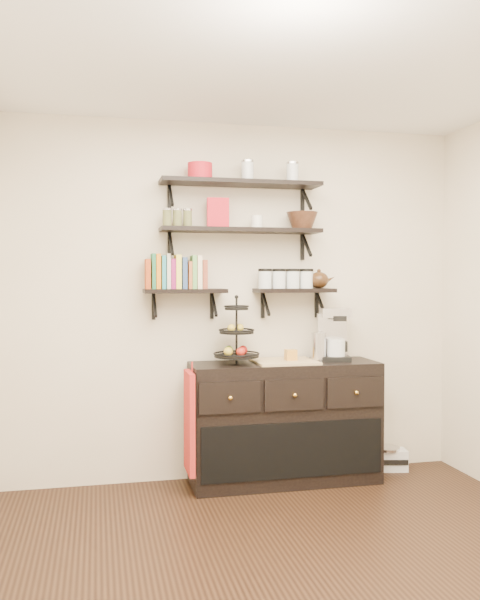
% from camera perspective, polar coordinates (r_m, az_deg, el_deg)
% --- Properties ---
extents(floor, '(3.50, 3.50, 0.00)m').
position_cam_1_polar(floor, '(3.53, 6.44, -23.70)').
color(floor, black).
rests_on(floor, ground).
extents(ceiling, '(3.50, 3.50, 0.02)m').
position_cam_1_polar(ceiling, '(3.39, 6.64, 22.17)').
color(ceiling, white).
rests_on(ceiling, back_wall).
extents(back_wall, '(3.50, 0.02, 2.70)m').
position_cam_1_polar(back_wall, '(4.87, -0.27, -0.12)').
color(back_wall, '#F0E3CB').
rests_on(back_wall, ground).
extents(shelf_top, '(1.20, 0.27, 0.23)m').
position_cam_1_polar(shelf_top, '(4.79, 0.07, 10.41)').
color(shelf_top, black).
rests_on(shelf_top, back_wall).
extents(shelf_mid, '(1.20, 0.27, 0.23)m').
position_cam_1_polar(shelf_mid, '(4.75, 0.07, 6.23)').
color(shelf_mid, black).
rests_on(shelf_mid, back_wall).
extents(shelf_low_left, '(0.60, 0.25, 0.23)m').
position_cam_1_polar(shelf_low_left, '(4.68, -4.98, 0.73)').
color(shelf_low_left, black).
rests_on(shelf_low_left, back_wall).
extents(shelf_low_right, '(0.60, 0.25, 0.23)m').
position_cam_1_polar(shelf_low_right, '(4.86, 4.87, 0.78)').
color(shelf_low_right, black).
rests_on(shelf_low_right, back_wall).
extents(cookbooks, '(0.43, 0.15, 0.26)m').
position_cam_1_polar(cookbooks, '(4.67, -5.63, 2.41)').
color(cookbooks, '#A93D16').
rests_on(cookbooks, shelf_low_left).
extents(glass_canisters, '(0.43, 0.10, 0.13)m').
position_cam_1_polar(glass_canisters, '(4.84, 4.15, 1.81)').
color(glass_canisters, silver).
rests_on(glass_canisters, shelf_low_right).
extents(sideboard, '(1.40, 0.50, 0.92)m').
position_cam_1_polar(sideboard, '(4.84, 4.01, -10.87)').
color(sideboard, black).
rests_on(sideboard, floor).
extents(fruit_stand, '(0.33, 0.33, 0.48)m').
position_cam_1_polar(fruit_stand, '(4.65, -0.29, -3.73)').
color(fruit_stand, black).
rests_on(fruit_stand, sideboard).
extents(candle, '(0.08, 0.08, 0.08)m').
position_cam_1_polar(candle, '(4.77, 4.58, -4.93)').
color(candle, '#BC7F2B').
rests_on(candle, sideboard).
extents(coffee_maker, '(0.25, 0.25, 0.40)m').
position_cam_1_polar(coffee_maker, '(4.89, 8.41, -3.17)').
color(coffee_maker, black).
rests_on(coffee_maker, sideboard).
extents(thermal_carafe, '(0.11, 0.11, 0.22)m').
position_cam_1_polar(thermal_carafe, '(4.81, 7.09, -4.23)').
color(thermal_carafe, silver).
rests_on(thermal_carafe, sideboard).
extents(apron, '(0.04, 0.31, 0.71)m').
position_cam_1_polar(apron, '(4.58, -4.56, -10.88)').
color(apron, maroon).
rests_on(apron, sideboard).
extents(radio, '(0.33, 0.24, 0.19)m').
position_cam_1_polar(radio, '(5.33, 13.04, -13.71)').
color(radio, silver).
rests_on(radio, floor).
extents(recipe_box, '(0.16, 0.07, 0.22)m').
position_cam_1_polar(recipe_box, '(4.73, -2.00, 7.82)').
color(recipe_box, red).
rests_on(recipe_box, shelf_mid).
extents(walnut_bowl, '(0.24, 0.24, 0.13)m').
position_cam_1_polar(walnut_bowl, '(4.88, 5.60, 7.09)').
color(walnut_bowl, black).
rests_on(walnut_bowl, shelf_mid).
extents(ramekins, '(0.09, 0.09, 0.10)m').
position_cam_1_polar(ramekins, '(4.78, 1.52, 7.01)').
color(ramekins, white).
rests_on(ramekins, shelf_mid).
extents(teapot, '(0.21, 0.17, 0.15)m').
position_cam_1_polar(teapot, '(4.93, 7.10, 1.92)').
color(teapot, '#382110').
rests_on(teapot, shelf_low_right).
extents(red_pot, '(0.18, 0.18, 0.12)m').
position_cam_1_polar(red_pot, '(4.74, -3.62, 11.46)').
color(red_pot, red).
rests_on(red_pot, shelf_top).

